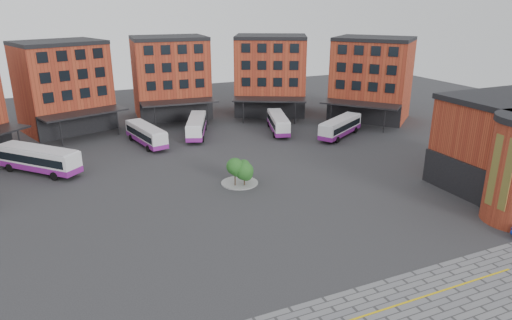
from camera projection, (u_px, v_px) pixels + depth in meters
name	position (u px, v px, depth m)	size (l,w,h in m)	color
ground	(267.00, 230.00, 43.20)	(160.00, 160.00, 0.00)	#28282B
yellow_line	(379.00, 311.00, 31.88)	(26.00, 0.15, 0.02)	gold
main_building	(137.00, 90.00, 71.98)	(94.14, 42.48, 14.60)	#993921
tree_island	(241.00, 170.00, 53.22)	(4.40, 4.40, 3.46)	gray
bus_b	(38.00, 159.00, 57.16)	(9.98, 10.43, 3.31)	white
bus_c	(146.00, 134.00, 68.44)	(4.47, 10.78, 2.96)	silver
bus_d	(196.00, 126.00, 72.88)	(6.21, 10.87, 3.02)	white
bus_e	(278.00, 123.00, 75.19)	(5.41, 10.54, 2.90)	white
bus_f	(340.00, 127.00, 72.52)	(10.39, 7.54, 2.99)	white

